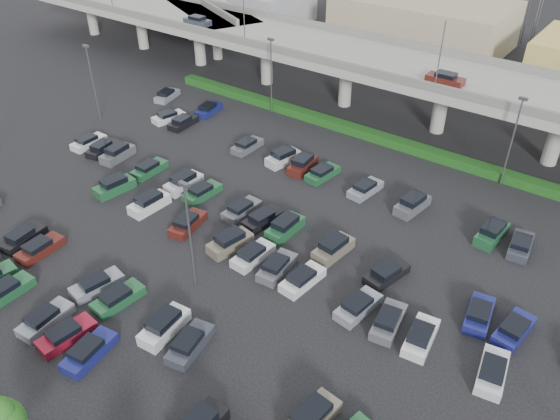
% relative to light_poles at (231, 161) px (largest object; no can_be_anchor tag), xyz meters
% --- Properties ---
extents(ground, '(280.00, 280.00, 0.00)m').
position_rel_light_poles_xyz_m(ground, '(4.13, -2.00, -6.24)').
color(ground, black).
extents(overpass, '(150.00, 13.00, 15.80)m').
position_rel_light_poles_xyz_m(overpass, '(3.91, 29.99, 0.73)').
color(overpass, gray).
rests_on(overpass, ground).
extents(hedge, '(66.00, 1.60, 1.10)m').
position_rel_light_poles_xyz_m(hedge, '(4.13, 23.00, -5.69)').
color(hedge, '#103711').
rests_on(hedge, ground).
extents(parked_cars, '(63.18, 41.68, 1.67)m').
position_rel_light_poles_xyz_m(parked_cars, '(4.22, -5.87, -5.64)').
color(parked_cars, gray).
rests_on(parked_cars, ground).
extents(light_poles, '(66.90, 48.38, 10.30)m').
position_rel_light_poles_xyz_m(light_poles, '(0.00, 0.00, 0.00)').
color(light_poles, '#4B4B50').
rests_on(light_poles, ground).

